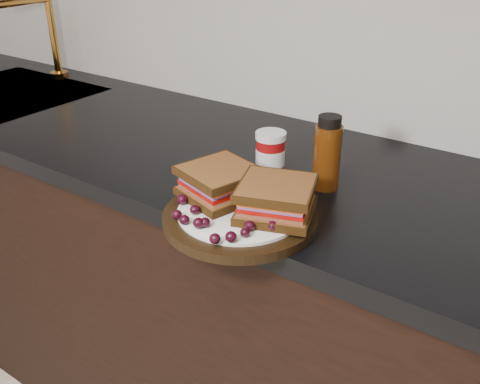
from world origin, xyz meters
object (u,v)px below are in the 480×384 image
object	(u,v)px
plate	(240,217)
oil_bottle	(327,153)
sandwich_left	(220,183)
condiment_jar	(270,153)

from	to	relation	value
plate	oil_bottle	world-z (taller)	oil_bottle
sandwich_left	condiment_jar	size ratio (longest dim) A/B	1.35
plate	sandwich_left	bearing A→B (deg)	160.62
oil_bottle	plate	bearing A→B (deg)	-106.24
sandwich_left	condiment_jar	world-z (taller)	condiment_jar
plate	oil_bottle	bearing A→B (deg)	73.76
plate	sandwich_left	distance (m)	0.08
sandwich_left	oil_bottle	xyz separation A→B (m)	(0.12, 0.19, 0.02)
plate	condiment_jar	bearing A→B (deg)	107.33
condiment_jar	plate	bearing A→B (deg)	-72.67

